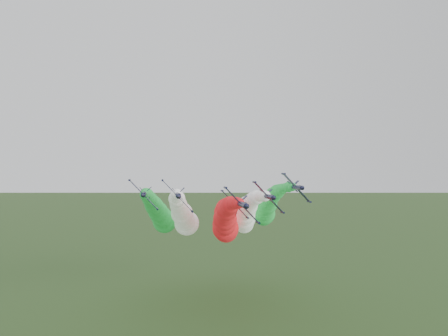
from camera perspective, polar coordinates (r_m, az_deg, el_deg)
The scene contains 6 objects.
jet_lead at distance 140.68m, azimuth 0.26°, elevation -7.06°, with size 13.85×72.77×22.01m.
jet_inner_left at distance 153.17m, azimuth -5.38°, elevation -6.10°, with size 14.35×73.26×22.50m.
jet_inner_right at distance 153.16m, azimuth 2.92°, elevation -6.01°, with size 13.37×72.28×21.52m.
jet_outer_left at distance 161.63m, azimuth -8.48°, elevation -5.83°, with size 14.37×73.28×22.52m.
jet_outer_right at distance 164.25m, azimuth 5.63°, elevation -5.10°, with size 13.58×72.49×21.74m.
jet_trail at distance 166.75m, azimuth -0.06°, elevation -6.54°, with size 13.54×72.46×21.70m.
Camera 1 is at (-18.32, -108.40, 46.44)m, focal length 35.00 mm.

